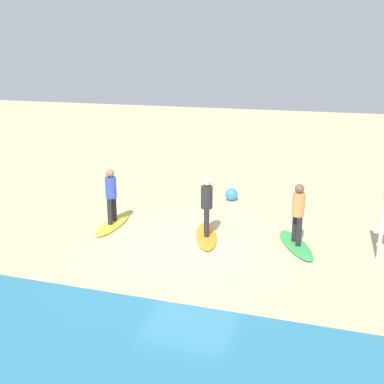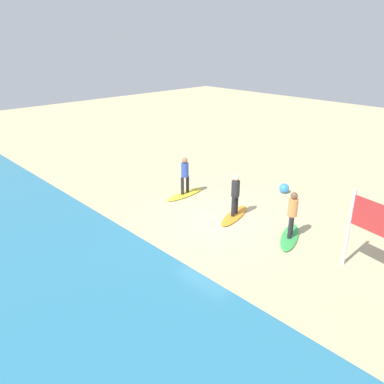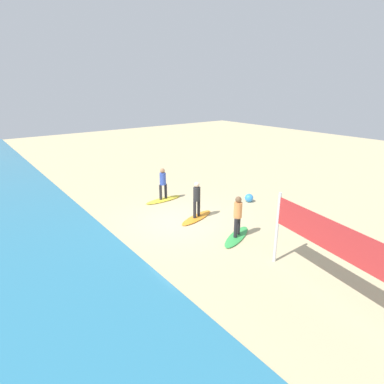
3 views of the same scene
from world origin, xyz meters
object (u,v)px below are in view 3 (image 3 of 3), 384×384
at_px(surfboard_orange, 197,218).
at_px(surfboard_yellow, 163,200).
at_px(beach_ball, 249,198).
at_px(surfer_orange, 197,197).
at_px(surfboard_green, 237,237).
at_px(surfer_green, 238,213).
at_px(surfer_yellow, 163,181).

bearing_deg(surfboard_orange, surfboard_yellow, -108.60).
bearing_deg(beach_ball, surfer_orange, 90.99).
xyz_separation_m(surfboard_green, surfer_green, (0.00, 0.00, 0.99)).
xyz_separation_m(surfboard_yellow, surfer_yellow, (-0.00, 0.00, 0.99)).
distance_m(surfboard_orange, surfer_orange, 0.99).
bearing_deg(surfboard_green, surfboard_yellow, -114.53).
height_order(surfboard_green, surfer_yellow, surfer_yellow).
height_order(surfboard_green, surfboard_yellow, same).
bearing_deg(surfboard_green, surfer_green, -100.67).
relative_size(surfer_orange, surfboard_yellow, 0.78).
xyz_separation_m(surfboard_green, surfboard_yellow, (5.38, 0.02, 0.00)).
bearing_deg(surfer_orange, surfer_yellow, -1.47).
xyz_separation_m(surfboard_green, beach_ball, (2.52, -3.39, 0.17)).
height_order(surfboard_orange, surfboard_yellow, same).
height_order(surfer_orange, beach_ball, surfer_orange).
height_order(surfer_orange, surfer_yellow, same).
bearing_deg(surfboard_orange, surfer_green, 75.03).
distance_m(surfboard_green, surfboard_orange, 2.46).
bearing_deg(surfboard_yellow, surfboard_orange, 86.59).
bearing_deg(surfer_green, surfboard_yellow, 0.19).
bearing_deg(surfboard_green, surfboard_orange, -112.56).
relative_size(surfboard_orange, surfer_orange, 1.28).
relative_size(surfboard_yellow, surfer_yellow, 1.28).
xyz_separation_m(surfboard_orange, surfer_yellow, (2.93, -0.08, 0.99)).
bearing_deg(beach_ball, surfboard_yellow, 49.94).
distance_m(surfer_orange, surfboard_yellow, 3.09).
relative_size(surfer_green, beach_ball, 3.78).
xyz_separation_m(surfboard_orange, surfboard_yellow, (2.93, -0.08, 0.00)).
bearing_deg(beach_ball, surfer_green, 126.56).
relative_size(surfer_orange, surfer_yellow, 1.00).
distance_m(surfer_green, beach_ball, 4.30).
relative_size(surfer_green, surfer_orange, 1.00).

